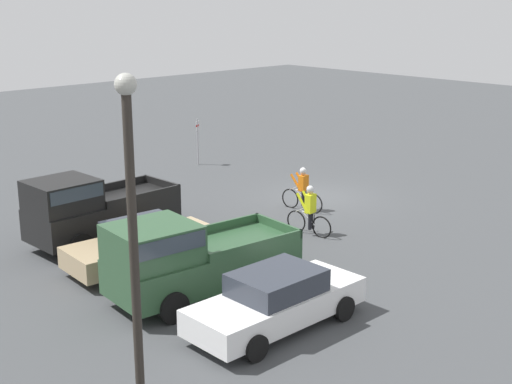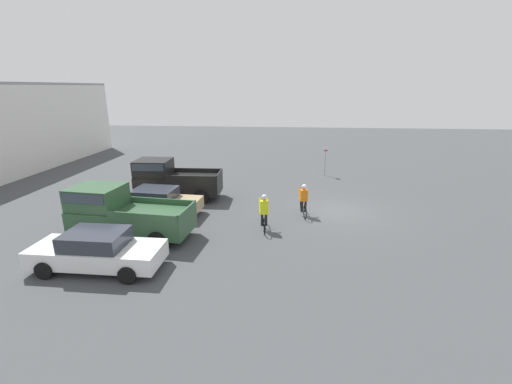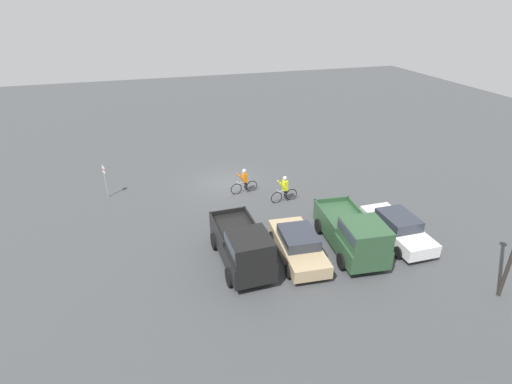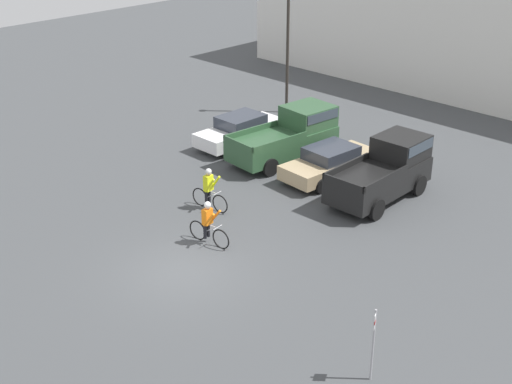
# 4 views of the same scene
# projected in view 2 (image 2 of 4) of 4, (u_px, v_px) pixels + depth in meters

# --- Properties ---
(ground_plane) EXTENTS (80.00, 80.00, 0.00)m
(ground_plane) POSITION_uv_depth(u_px,v_px,m) (337.00, 211.00, 18.51)
(ground_plane) COLOR #424447
(sedan_0) EXTENTS (1.97, 4.73, 1.46)m
(sedan_0) POSITION_uv_depth(u_px,v_px,m) (97.00, 250.00, 12.42)
(sedan_0) COLOR white
(sedan_0) RESTS_ON ground_plane
(pickup_truck_0) EXTENTS (2.63, 5.42, 2.27)m
(pickup_truck_0) POSITION_uv_depth(u_px,v_px,m) (121.00, 212.00, 15.04)
(pickup_truck_0) COLOR #2D5133
(pickup_truck_0) RESTS_ON ground_plane
(sedan_1) EXTENTS (2.26, 4.77, 1.41)m
(sedan_1) POSITION_uv_depth(u_px,v_px,m) (156.00, 202.00, 17.75)
(sedan_1) COLOR tan
(sedan_1) RESTS_ON ground_plane
(pickup_truck_1) EXTENTS (2.28, 4.97, 2.34)m
(pickup_truck_1) POSITION_uv_depth(u_px,v_px,m) (172.00, 179.00, 20.27)
(pickup_truck_1) COLOR black
(pickup_truck_1) RESTS_ON ground_plane
(cyclist_0) EXTENTS (1.86, 0.51, 1.69)m
(cyclist_0) POSITION_uv_depth(u_px,v_px,m) (304.00, 200.00, 17.66)
(cyclist_0) COLOR black
(cyclist_0) RESTS_ON ground_plane
(cyclist_1) EXTENTS (1.81, 0.50, 1.74)m
(cyclist_1) POSITION_uv_depth(u_px,v_px,m) (264.00, 212.00, 15.85)
(cyclist_1) COLOR black
(cyclist_1) RESTS_ON ground_plane
(fire_lane_sign) EXTENTS (0.16, 0.28, 2.21)m
(fire_lane_sign) POSITION_uv_depth(u_px,v_px,m) (325.00, 158.00, 25.50)
(fire_lane_sign) COLOR #9E9EA3
(fire_lane_sign) RESTS_ON ground_plane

